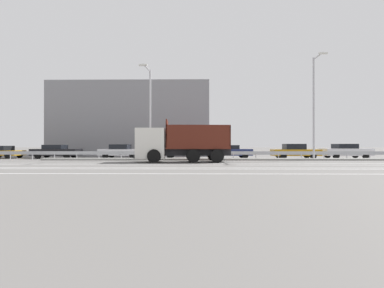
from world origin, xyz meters
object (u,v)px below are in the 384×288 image
at_px(parked_car_1, 56,151).
at_px(parked_car_5, 295,151).
at_px(median_road_sign, 222,147).
at_px(street_lamp_2, 314,103).
at_px(parked_car_4, 230,151).
at_px(parked_car_0, 3,152).
at_px(dump_truck, 170,145).
at_px(parked_car_6, 346,151).
at_px(street_lamp_1, 150,109).
at_px(parked_car_3, 183,151).
at_px(parked_car_2, 121,151).

distance_m(parked_car_1, parked_car_5, 24.22).
height_order(median_road_sign, parked_car_5, median_road_sign).
xyz_separation_m(street_lamp_2, parked_car_4, (-7.07, 3.85, -4.40)).
height_order(median_road_sign, parked_car_0, median_road_sign).
xyz_separation_m(dump_truck, parked_car_6, (17.19, 6.50, -0.58)).
distance_m(street_lamp_1, street_lamp_2, 14.79).
bearing_deg(street_lamp_1, median_road_sign, 0.37).
bearing_deg(parked_car_0, median_road_sign, 84.04).
distance_m(median_road_sign, parked_car_1, 17.01).
distance_m(parked_car_3, parked_car_5, 11.25).
distance_m(street_lamp_2, parked_car_6, 7.20).
relative_size(parked_car_1, parked_car_4, 1.11).
xyz_separation_m(parked_car_1, parked_car_3, (12.99, 0.47, 0.02)).
relative_size(street_lamp_2, parked_car_2, 2.01).
xyz_separation_m(parked_car_5, parked_car_6, (5.20, 0.34, 0.02)).
distance_m(parked_car_0, parked_car_2, 12.30).
xyz_separation_m(median_road_sign, parked_car_1, (-16.66, 3.40, -0.44)).
bearing_deg(median_road_sign, street_lamp_2, -0.02).
distance_m(dump_truck, median_road_sign, 5.33).
bearing_deg(median_road_sign, parked_car_6, 15.52).
height_order(dump_truck, parked_car_4, dump_truck).
distance_m(street_lamp_2, parked_car_1, 25.51).
distance_m(dump_truck, parked_car_0, 19.12).
height_order(street_lamp_1, parked_car_4, street_lamp_1).
distance_m(street_lamp_2, parked_car_5, 5.46).
xyz_separation_m(street_lamp_1, parked_car_6, (19.30, 3.59, -3.88)).
xyz_separation_m(street_lamp_2, parked_car_2, (-18.29, 3.70, -4.38)).
bearing_deg(parked_car_5, dump_truck, -63.56).
height_order(dump_truck, parked_car_1, dump_truck).
bearing_deg(street_lamp_1, parked_car_0, 166.79).
relative_size(street_lamp_2, parked_car_4, 2.13).
height_order(parked_car_2, parked_car_4, parked_car_2).
height_order(median_road_sign, parked_car_6, median_road_sign).
bearing_deg(street_lamp_2, parked_car_0, 173.16).
bearing_deg(parked_car_0, parked_car_2, 93.47).
bearing_deg(dump_truck, parked_car_2, 36.74).
bearing_deg(parked_car_2, parked_car_0, -85.67).
relative_size(dump_truck, median_road_sign, 3.42).
relative_size(dump_truck, street_lamp_2, 0.83).
height_order(parked_car_1, parked_car_3, parked_car_3).
bearing_deg(parked_car_5, street_lamp_1, -77.79).
xyz_separation_m(street_lamp_2, parked_car_3, (-11.91, 3.87, -4.37)).
distance_m(median_road_sign, parked_car_4, 4.04).
distance_m(dump_truck, parked_car_5, 13.50).
distance_m(parked_car_0, parked_car_1, 5.70).
height_order(parked_car_3, parked_car_4, parked_car_3).
distance_m(street_lamp_1, parked_car_4, 9.49).
bearing_deg(median_road_sign, dump_truck, -146.29).
bearing_deg(street_lamp_2, parked_car_1, 172.22).
bearing_deg(street_lamp_2, dump_truck, -166.88).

